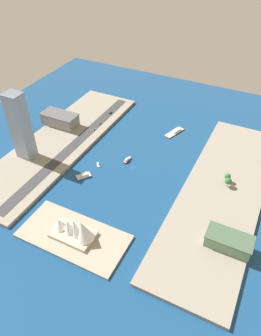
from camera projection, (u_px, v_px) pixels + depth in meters
The scene contains 18 objects.
ground_plane at pixel (133, 166), 327.34m from camera, with size 440.00×440.00×0.00m, color navy.
quay_west at pixel (222, 193), 294.81m from camera, with size 70.00×240.00×3.33m, color gray.
quay_east at pixel (60, 142), 357.73m from camera, with size 70.00×240.00×3.33m, color gray.
peninsula_point at pixel (74, 236), 258.11m from camera, with size 88.53×43.18×2.00m, color #A89E89.
road_strip at pixel (74, 145), 350.06m from camera, with size 11.90×228.00×0.15m, color #38383D.
barge_flat_brown at pixel (175, 132), 374.04m from camera, with size 17.13×28.71×3.18m.
catamaran_blue at pixel (84, 176), 313.99m from camera, with size 14.97×16.21×3.96m.
tugboat_red at pixel (127, 160), 333.25m from camera, with size 3.89×12.87×3.69m.
sailboat_small_white at pixel (98, 165), 328.10m from camera, with size 6.55×7.31×10.87m.
terminal_long_green at pixel (229, 241), 244.60m from camera, with size 35.72×18.43×10.99m.
warehouse_low_gray at pixel (60, 119), 377.52m from camera, with size 42.99×21.25×14.56m.
tower_tall_glass at pixel (20, 126), 313.82m from camera, with size 17.54×14.91×70.80m.
sedan_silver at pixel (99, 123), 382.32m from camera, with size 2.14×4.73×1.59m.
suv_black at pixel (111, 113), 401.40m from camera, with size 2.06×4.96×1.58m.
van_white at pixel (94, 129), 372.32m from camera, with size 1.77×4.49×1.47m.
traffic_light_waterfront at pixel (76, 147), 340.62m from camera, with size 0.36×0.36×6.50m.
opera_landmark at pixel (75, 230), 251.13m from camera, with size 37.56×21.37×21.69m.
park_tree_cluster at pixel (228, 179), 297.63m from camera, with size 8.10×12.15×9.70m.
Camera 1 is at (-110.45, 226.21, 209.26)m, focal length 34.12 mm.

